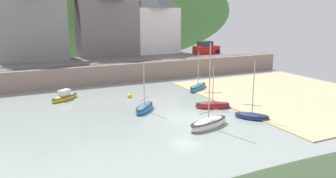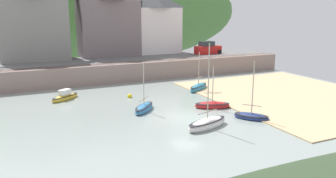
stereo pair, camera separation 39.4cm
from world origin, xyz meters
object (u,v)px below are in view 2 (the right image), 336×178
object	(u,v)px
waterfront_building_centre	(108,22)
sailboat_nearest_shore	(207,124)
sailboat_tall_mast	(251,116)
motorboat_with_cabin	(212,105)
waterfront_building_left	(32,19)
dinghy_open_wooden	(65,97)
waterfront_building_right	(154,22)
mooring_buoy	(130,96)
sailboat_far_left	(144,108)
church_with_spire	(153,6)
parked_car_near_slipway	(208,49)
fishing_boat_green	(199,87)

from	to	relation	value
waterfront_building_centre	sailboat_nearest_shore	xyz separation A→B (m)	(0.03, -28.27, -6.99)
sailboat_tall_mast	motorboat_with_cabin	world-z (taller)	sailboat_tall_mast
waterfront_building_left	sailboat_nearest_shore	bearing A→B (deg)	-69.74
dinghy_open_wooden	motorboat_with_cabin	size ratio (longest dim) A/B	0.83
waterfront_building_right	mooring_buoy	distance (m)	20.62
motorboat_with_cabin	sailboat_tall_mast	bearing A→B (deg)	-51.14
sailboat_far_left	sailboat_tall_mast	bearing A→B (deg)	-87.35
waterfront_building_centre	sailboat_nearest_shore	distance (m)	29.12
sailboat_far_left	motorboat_with_cabin	bearing A→B (deg)	-64.55
motorboat_with_cabin	church_with_spire	bearing A→B (deg)	101.49
church_with_spire	sailboat_nearest_shore	world-z (taller)	church_with_spire
church_with_spire	sailboat_tall_mast	world-z (taller)	church_with_spire
waterfront_building_left	mooring_buoy	xyz separation A→B (m)	(7.94, -16.66, -7.77)
sailboat_tall_mast	parked_car_near_slipway	world-z (taller)	sailboat_tall_mast
waterfront_building_centre	parked_car_near_slipway	distance (m)	15.74
waterfront_building_centre	waterfront_building_right	size ratio (longest dim) A/B	1.03
church_with_spire	fishing_boat_green	distance (m)	22.92
waterfront_building_centre	fishing_boat_green	distance (m)	19.02
church_with_spire	parked_car_near_slipway	size ratio (longest dim) A/B	3.42
motorboat_with_cabin	mooring_buoy	world-z (taller)	motorboat_with_cabin
sailboat_tall_mast	motorboat_with_cabin	size ratio (longest dim) A/B	1.23
fishing_boat_green	parked_car_near_slipway	distance (m)	15.16
fishing_boat_green	motorboat_with_cabin	xyz separation A→B (m)	(-2.56, -7.04, -0.05)
waterfront_building_centre	sailboat_far_left	size ratio (longest dim) A/B	2.07
waterfront_building_right	fishing_boat_green	distance (m)	18.10
waterfront_building_right	sailboat_tall_mast	xyz separation A→B (m)	(-2.80, -27.92, -6.99)
dinghy_open_wooden	motorboat_with_cabin	world-z (taller)	motorboat_with_cabin
church_with_spire	fishing_boat_green	bearing A→B (deg)	-97.92
waterfront_building_centre	dinghy_open_wooden	bearing A→B (deg)	-120.96
waterfront_building_left	sailboat_far_left	size ratio (longest dim) A/B	2.32
waterfront_building_right	dinghy_open_wooden	distance (m)	22.93
church_with_spire	sailboat_tall_mast	bearing A→B (deg)	-97.49
parked_car_near_slipway	church_with_spire	bearing A→B (deg)	120.64
sailboat_far_left	mooring_buoy	world-z (taller)	sailboat_far_left
fishing_boat_green	waterfront_building_centre	bearing A→B (deg)	73.76
waterfront_building_left	sailboat_tall_mast	size ratio (longest dim) A/B	2.15
church_with_spire	fishing_boat_green	world-z (taller)	church_with_spire
parked_car_near_slipway	mooring_buoy	bearing A→B (deg)	-147.59
sailboat_far_left	motorboat_with_cabin	size ratio (longest dim) A/B	1.14
sailboat_nearest_shore	parked_car_near_slipway	world-z (taller)	sailboat_nearest_shore
sailboat_tall_mast	church_with_spire	bearing A→B (deg)	133.69
sailboat_tall_mast	mooring_buoy	distance (m)	13.29
sailboat_tall_mast	parked_car_near_slipway	bearing A→B (deg)	118.26
waterfront_building_left	motorboat_with_cabin	size ratio (longest dim) A/B	2.65
waterfront_building_right	church_with_spire	size ratio (longest dim) A/B	0.66
parked_car_near_slipway	motorboat_with_cabin	bearing A→B (deg)	-123.34
waterfront_building_centre	dinghy_open_wooden	size ratio (longest dim) A/B	2.84
waterfront_building_left	church_with_spire	distance (m)	19.70
church_with_spire	sailboat_tall_mast	distance (m)	33.59
sailboat_nearest_shore	waterfront_building_centre	bearing A→B (deg)	72.56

